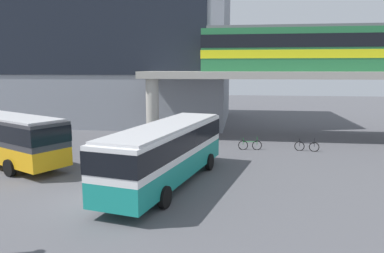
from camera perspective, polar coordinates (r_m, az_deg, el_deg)
ground_plane at (r=27.37m, az=-6.88°, el=-3.97°), size 120.00×120.00×0.00m
station_building at (r=45.99m, az=-14.86°, el=13.78°), size 31.14×16.03×20.37m
elevated_platform at (r=33.99m, az=21.22°, el=6.61°), size 33.33×6.17×5.85m
train at (r=33.94m, az=20.92°, el=11.31°), size 22.14×2.96×3.84m
bus_main at (r=19.30m, az=-3.92°, el=-3.34°), size 4.86×11.33×3.22m
bus_secondary at (r=26.46m, az=-27.44°, el=-0.98°), size 10.94×7.42×3.22m
bicycle_black at (r=28.75m, az=17.37°, el=-2.96°), size 1.78×0.34×1.04m
bicycle_silver at (r=28.77m, az=0.85°, el=-2.53°), size 1.77×0.41×1.04m
bicycle_green at (r=28.23m, az=8.99°, el=-2.87°), size 1.79×0.24×1.04m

